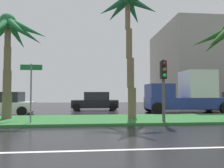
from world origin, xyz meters
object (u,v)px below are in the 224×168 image
(palm_tree_centre_left, at_px, (8,36))
(palm_tree_centre, at_px, (128,18))
(street_name_sign, at_px, (31,85))
(car_in_traffic_leading, at_px, (4,104))
(box_truck_lead, at_px, (186,94))
(car_in_traffic_second, at_px, (95,101))
(traffic_signal_median_right, at_px, (164,79))

(palm_tree_centre_left, height_order, palm_tree_centre, palm_tree_centre)
(street_name_sign, height_order, car_in_traffic_leading, street_name_sign)
(palm_tree_centre_left, bearing_deg, box_truck_lead, 16.68)
(car_in_traffic_second, relative_size, box_truck_lead, 0.67)
(car_in_traffic_leading, xyz_separation_m, car_in_traffic_second, (6.85, 3.38, 0.00))
(palm_tree_centre_left, distance_m, box_truck_lead, 13.63)
(palm_tree_centre_left, xyz_separation_m, street_name_sign, (1.86, -1.60, -2.92))
(palm_tree_centre_left, bearing_deg, street_name_sign, -40.66)
(palm_tree_centre_left, bearing_deg, traffic_signal_median_right, -12.20)
(car_in_traffic_leading, distance_m, box_truck_lead, 14.30)
(street_name_sign, bearing_deg, palm_tree_centre_left, 139.34)
(palm_tree_centre_left, distance_m, car_in_traffic_second, 9.64)
(street_name_sign, xyz_separation_m, car_in_traffic_second, (3.34, 8.56, -1.25))
(car_in_traffic_second, bearing_deg, box_truck_lead, 156.85)
(car_in_traffic_leading, bearing_deg, street_name_sign, 124.19)
(box_truck_lead, bearing_deg, street_name_sign, 26.57)
(street_name_sign, height_order, car_in_traffic_second, street_name_sign)
(palm_tree_centre, bearing_deg, palm_tree_centre_left, 179.08)
(car_in_traffic_second, xyz_separation_m, box_truck_lead, (7.43, -3.18, 0.72))
(traffic_signal_median_right, height_order, street_name_sign, traffic_signal_median_right)
(traffic_signal_median_right, height_order, car_in_traffic_second, traffic_signal_median_right)
(car_in_traffic_leading, height_order, car_in_traffic_second, same)
(street_name_sign, bearing_deg, box_truck_lead, 26.57)
(street_name_sign, relative_size, car_in_traffic_leading, 0.70)
(palm_tree_centre, height_order, car_in_traffic_second, palm_tree_centre)
(palm_tree_centre, distance_m, street_name_sign, 6.91)
(palm_tree_centre_left, xyz_separation_m, palm_tree_centre, (7.16, -0.11, 1.26))
(traffic_signal_median_right, height_order, car_in_traffic_leading, traffic_signal_median_right)
(palm_tree_centre, bearing_deg, traffic_signal_median_right, -48.44)
(traffic_signal_median_right, xyz_separation_m, car_in_traffic_leading, (-10.39, 5.46, -1.58))
(car_in_traffic_leading, bearing_deg, palm_tree_centre_left, 114.81)
(traffic_signal_median_right, bearing_deg, car_in_traffic_second, 111.77)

